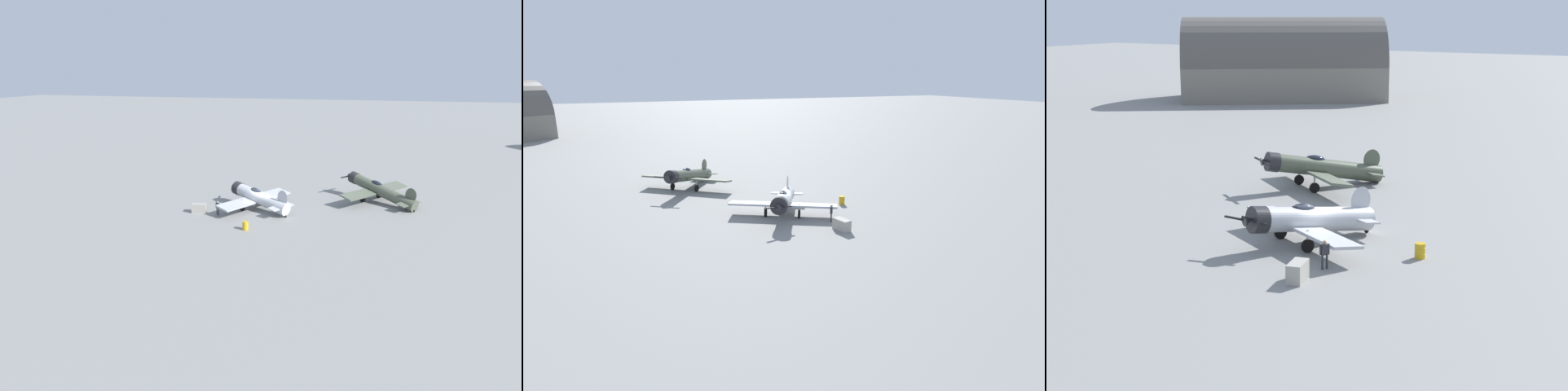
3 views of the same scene
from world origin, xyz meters
TOP-DOWN VIEW (x-y plane):
  - ground_plane at (0.00, 0.00)m, footprint 400.00×400.00m
  - airplane_foreground at (-0.42, 0.25)m, footprint 8.49×10.24m
  - airplane_mid_apron at (13.52, 6.88)m, footprint 9.83×9.86m
  - ground_crew_mechanic at (-4.31, -3.01)m, footprint 0.58×0.42m
  - equipment_crate at (-6.75, -2.70)m, footprint 1.78×1.12m
  - fuel_drum at (0.12, -6.86)m, footprint 0.66×0.66m

SIDE VIEW (x-z plane):
  - ground_plane at x=0.00m, z-range 0.00..0.00m
  - fuel_drum at x=0.12m, z-range 0.00..0.90m
  - equipment_crate at x=-6.75m, z-range 0.00..1.06m
  - ground_crew_mechanic at x=-4.31m, z-range 0.18..1.84m
  - airplane_foreground at x=-0.42m, z-range -0.11..3.05m
  - airplane_mid_apron at x=13.52m, z-range 0.00..3.19m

